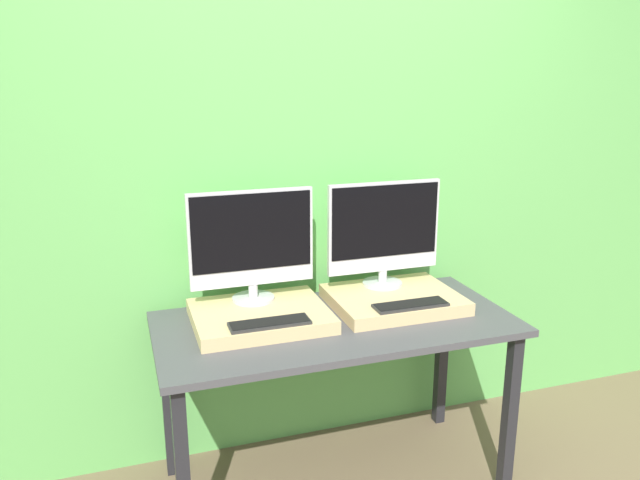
{
  "coord_description": "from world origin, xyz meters",
  "views": [
    {
      "loc": [
        -0.84,
        -1.94,
        1.81
      ],
      "look_at": [
        0.0,
        0.57,
        1.08
      ],
      "focal_mm": 35.0,
      "sensor_mm": 36.0,
      "label": 1
    }
  ],
  "objects_px": {
    "monitor_left": "(252,243)",
    "monitor_right": "(384,231)",
    "keyboard_left": "(270,323)",
    "keyboard_right": "(411,305)"
  },
  "relations": [
    {
      "from": "keyboard_left",
      "to": "keyboard_right",
      "type": "bearing_deg",
      "value": 0.0
    },
    {
      "from": "keyboard_left",
      "to": "monitor_right",
      "type": "height_order",
      "value": "monitor_right"
    },
    {
      "from": "monitor_right",
      "to": "keyboard_right",
      "type": "xyz_separation_m",
      "value": [
        0.0,
        -0.29,
        -0.25
      ]
    },
    {
      "from": "keyboard_left",
      "to": "keyboard_right",
      "type": "relative_size",
      "value": 1.0
    },
    {
      "from": "keyboard_left",
      "to": "keyboard_right",
      "type": "height_order",
      "value": "same"
    },
    {
      "from": "monitor_left",
      "to": "keyboard_left",
      "type": "bearing_deg",
      "value": -90.0
    },
    {
      "from": "keyboard_left",
      "to": "monitor_right",
      "type": "relative_size",
      "value": 0.6
    },
    {
      "from": "monitor_right",
      "to": "keyboard_right",
      "type": "height_order",
      "value": "monitor_right"
    },
    {
      "from": "monitor_left",
      "to": "monitor_right",
      "type": "distance_m",
      "value": 0.61
    },
    {
      "from": "monitor_left",
      "to": "keyboard_right",
      "type": "bearing_deg",
      "value": -25.39
    }
  ]
}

